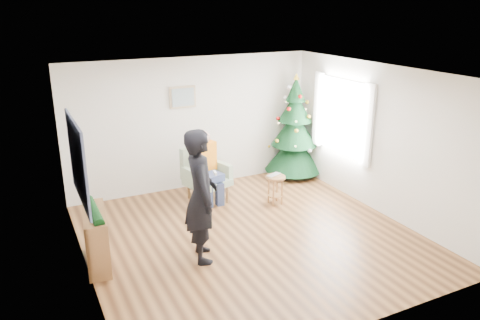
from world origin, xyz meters
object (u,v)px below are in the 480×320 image
stool (275,190)px  armchair (206,181)px  standing_man (201,196)px  christmas_tree (294,130)px  console (97,238)px

stool → armchair: 1.32m
armchair → standing_man: bearing=-128.4°
christmas_tree → armchair: 2.35m
christmas_tree → stool: bearing=-133.9°
christmas_tree → console: bearing=-157.0°
christmas_tree → standing_man: 3.91m
stool → console: 3.42m
standing_man → console: bearing=82.6°
christmas_tree → console: (-4.48, -1.90, -0.59)m
console → armchair: bearing=40.3°
standing_man → console: standing_man is taller
stool → standing_man: standing_man is taller
stool → console: size_ratio=0.54×
armchair → christmas_tree: bearing=-3.9°
christmas_tree → standing_man: size_ratio=1.13×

